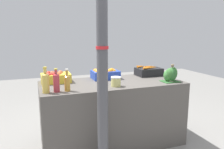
# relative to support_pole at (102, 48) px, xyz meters

# --- Properties ---
(ground_plane) EXTENTS (10.00, 10.00, 0.00)m
(ground_plane) POSITION_rel_support_pole_xyz_m (0.32, 0.61, -1.35)
(ground_plane) COLOR gray
(market_table) EXTENTS (1.84, 0.82, 0.86)m
(market_table) POSITION_rel_support_pole_xyz_m (0.32, 0.61, -0.92)
(market_table) COLOR #56514C
(market_table) RESTS_ON ground_plane
(support_pole) EXTENTS (0.12, 0.12, 2.69)m
(support_pole) POSITION_rel_support_pole_xyz_m (0.00, 0.00, 0.00)
(support_pole) COLOR #4C4C51
(support_pole) RESTS_ON ground_plane
(apple_crate) EXTENTS (0.37, 0.27, 0.14)m
(apple_crate) POSITION_rel_support_pole_xyz_m (-0.37, 0.84, -0.42)
(apple_crate) COLOR gold
(apple_crate) RESTS_ON market_table
(orange_crate) EXTENTS (0.37, 0.27, 0.15)m
(orange_crate) POSITION_rel_support_pole_xyz_m (0.30, 0.84, -0.42)
(orange_crate) COLOR #2847B7
(orange_crate) RESTS_ON market_table
(carrot_crate) EXTENTS (0.37, 0.27, 0.15)m
(carrot_crate) POSITION_rel_support_pole_xyz_m (1.00, 0.85, -0.43)
(carrot_crate) COLOR black
(carrot_crate) RESTS_ON market_table
(broccoli_pile) EXTENTS (0.23, 0.20, 0.19)m
(broccoli_pile) POSITION_rel_support_pole_xyz_m (1.07, 0.37, -0.39)
(broccoli_pile) COLOR #2D602D
(broccoli_pile) RESTS_ON market_table
(juice_bottle_golden) EXTENTS (0.08, 0.08, 0.28)m
(juice_bottle_golden) POSITION_rel_support_pole_xyz_m (-0.52, 0.35, -0.37)
(juice_bottle_golden) COLOR gold
(juice_bottle_golden) RESTS_ON market_table
(juice_bottle_ruby) EXTENTS (0.07, 0.07, 0.26)m
(juice_bottle_ruby) POSITION_rel_support_pole_xyz_m (-0.41, 0.35, -0.38)
(juice_bottle_ruby) COLOR #B2333D
(juice_bottle_ruby) RESTS_ON market_table
(juice_bottle_amber) EXTENTS (0.06, 0.06, 0.25)m
(juice_bottle_amber) POSITION_rel_support_pole_xyz_m (-0.30, 0.35, -0.39)
(juice_bottle_amber) COLOR gold
(juice_bottle_amber) RESTS_ON market_table
(pickle_jar) EXTENTS (0.12, 0.12, 0.12)m
(pickle_jar) POSITION_rel_support_pole_xyz_m (0.29, 0.37, -0.43)
(pickle_jar) COLOR #D1CC75
(pickle_jar) RESTS_ON market_table
(sparrow_bird) EXTENTS (0.11, 0.10, 0.05)m
(sparrow_bird) POSITION_rel_support_pole_xyz_m (1.06, 0.35, -0.27)
(sparrow_bird) COLOR #4C3D2D
(sparrow_bird) RESTS_ON broccoli_pile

